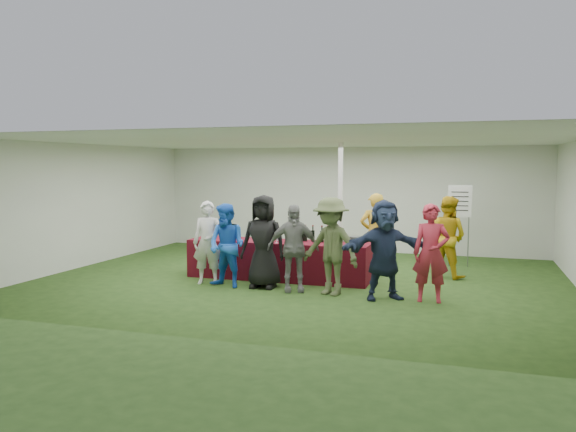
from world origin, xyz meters
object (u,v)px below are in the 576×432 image
(customer_0, at_px, (208,243))
(customer_1, at_px, (227,246))
(customer_2, at_px, (263,241))
(customer_5, at_px, (385,250))
(wine_list_sign, at_px, (460,207))
(staff_pourer, at_px, (375,235))
(serving_table, at_px, (278,260))
(staff_back, at_px, (447,237))
(customer_3, at_px, (293,248))
(customer_4, at_px, (331,246))
(customer_6, at_px, (431,253))
(dump_bucket, at_px, (356,241))

(customer_0, xyz_separation_m, customer_1, (0.46, -0.16, -0.02))
(customer_2, bearing_deg, customer_5, -6.78)
(wine_list_sign, relative_size, staff_pourer, 1.07)
(serving_table, height_order, staff_back, staff_back)
(staff_back, height_order, customer_3, staff_back)
(wine_list_sign, distance_m, staff_back, 1.42)
(customer_0, xyz_separation_m, customer_4, (2.41, -0.17, 0.06))
(customer_1, xyz_separation_m, customer_5, (2.88, -0.04, 0.07))
(customer_0, bearing_deg, customer_3, -15.78)
(customer_0, bearing_deg, customer_2, -10.96)
(customer_5, bearing_deg, customer_3, 148.99)
(staff_back, height_order, customer_6, staff_back)
(customer_1, height_order, customer_2, customer_2)
(customer_2, bearing_deg, customer_6, -4.22)
(customer_6, bearing_deg, customer_0, 173.12)
(customer_4, bearing_deg, customer_3, -163.59)
(staff_pourer, bearing_deg, customer_5, 83.90)
(customer_3, bearing_deg, staff_pourer, 37.15)
(staff_back, relative_size, customer_1, 1.06)
(customer_2, bearing_deg, wine_list_sign, 43.71)
(customer_2, bearing_deg, staff_pourer, 43.79)
(staff_pourer, relative_size, customer_2, 0.99)
(customer_1, bearing_deg, customer_6, 14.04)
(serving_table, relative_size, customer_3, 2.32)
(customer_1, xyz_separation_m, customer_6, (3.62, 0.02, 0.04))
(serving_table, xyz_separation_m, staff_pourer, (1.75, 0.92, 0.46))
(customer_4, bearing_deg, serving_table, 162.98)
(wine_list_sign, relative_size, customer_4, 1.07)
(staff_pourer, distance_m, customer_5, 2.02)
(dump_bucket, distance_m, staff_pourer, 1.15)
(serving_table, relative_size, staff_back, 2.22)
(serving_table, distance_m, staff_pourer, 2.03)
(customer_1, relative_size, customer_6, 0.95)
(customer_4, distance_m, customer_5, 0.92)
(customer_1, xyz_separation_m, customer_4, (1.95, -0.00, 0.08))
(dump_bucket, distance_m, wine_list_sign, 3.27)
(serving_table, xyz_separation_m, customer_1, (-0.65, -1.01, 0.39))
(customer_2, height_order, customer_4, customer_2)
(customer_5, bearing_deg, customer_0, 148.57)
(customer_1, distance_m, customer_6, 3.62)
(wine_list_sign, bearing_deg, customer_4, -120.09)
(staff_back, xyz_separation_m, customer_3, (-2.54, -2.15, -0.04))
(serving_table, distance_m, wine_list_sign, 4.28)
(wine_list_sign, bearing_deg, dump_bucket, -122.79)
(dump_bucket, height_order, customer_6, customer_6)
(wine_list_sign, height_order, staff_back, wine_list_sign)
(customer_3, xyz_separation_m, customer_6, (2.37, -0.03, 0.03))
(staff_pourer, bearing_deg, customer_6, 102.94)
(serving_table, height_order, customer_5, customer_5)
(staff_pourer, relative_size, customer_6, 1.04)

